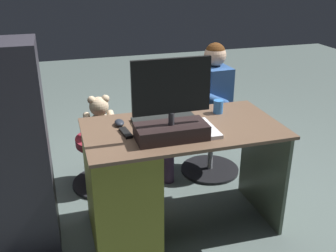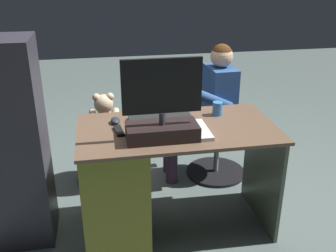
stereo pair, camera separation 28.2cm
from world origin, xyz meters
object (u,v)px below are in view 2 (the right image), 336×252
object	(u,v)px
desk	(128,181)
monitor	(162,116)
keyboard	(161,119)
tv_remote	(119,131)
cup	(217,109)
visitor_chair	(217,148)
office_chair_teddy	(107,155)
person	(208,103)
computer_mouse	(115,121)
teddy_bear	(104,116)

from	to	relation	value
desk	monitor	distance (m)	0.56
keyboard	tv_remote	size ratio (longest dim) A/B	2.80
cup	visitor_chair	xyz separation A→B (m)	(-0.17, -0.49, -0.56)
office_chair_teddy	desk	bearing A→B (deg)	99.28
cup	person	distance (m)	0.52
computer_mouse	person	bearing A→B (deg)	-146.14
tv_remote	visitor_chair	bearing A→B (deg)	-149.28
computer_mouse	visitor_chair	size ratio (longest dim) A/B	0.19
office_chair_teddy	visitor_chair	xyz separation A→B (m)	(-0.93, 0.05, 0.00)
desk	person	xyz separation A→B (m)	(-0.72, -0.66, 0.26)
monitor	tv_remote	distance (m)	0.31
cup	tv_remote	xyz separation A→B (m)	(0.68, 0.17, -0.04)
keyboard	cup	size ratio (longest dim) A/B	4.56
tv_remote	teddy_bear	bearing A→B (deg)	-91.09
computer_mouse	tv_remote	distance (m)	0.15
cup	teddy_bear	distance (m)	0.96
visitor_chair	person	world-z (taller)	person
monitor	person	world-z (taller)	monitor
keyboard	tv_remote	distance (m)	0.32
monitor	office_chair_teddy	size ratio (longest dim) A/B	0.92
monitor	cup	distance (m)	0.54
computer_mouse	person	size ratio (longest dim) A/B	0.08
computer_mouse	keyboard	bearing A→B (deg)	179.02
desk	teddy_bear	distance (m)	0.75
keyboard	person	xyz separation A→B (m)	(-0.48, -0.53, -0.11)
computer_mouse	tv_remote	bearing A→B (deg)	94.89
keyboard	office_chair_teddy	bearing A→B (deg)	-57.67
keyboard	visitor_chair	bearing A→B (deg)	-137.62
tv_remote	teddy_bear	xyz separation A→B (m)	(0.08, -0.72, -0.18)
visitor_chair	tv_remote	bearing A→B (deg)	37.78
tv_remote	visitor_chair	distance (m)	1.20
keyboard	visitor_chair	xyz separation A→B (m)	(-0.57, -0.52, -0.52)
teddy_bear	computer_mouse	bearing A→B (deg)	96.25
keyboard	teddy_bear	world-z (taller)	teddy_bear
keyboard	computer_mouse	distance (m)	0.30
computer_mouse	office_chair_teddy	distance (m)	0.78
visitor_chair	person	xyz separation A→B (m)	(0.09, -0.00, 0.41)
desk	keyboard	world-z (taller)	keyboard
person	tv_remote	bearing A→B (deg)	41.16
computer_mouse	cup	distance (m)	0.69
monitor	computer_mouse	bearing A→B (deg)	-47.81
monitor	keyboard	bearing A→B (deg)	-97.38
keyboard	tv_remote	xyz separation A→B (m)	(0.28, 0.14, -0.00)
monitor	computer_mouse	size ratio (longest dim) A/B	5.03
monitor	visitor_chair	size ratio (longest dim) A/B	0.95
monitor	teddy_bear	world-z (taller)	monitor
desk	tv_remote	world-z (taller)	tv_remote
office_chair_teddy	visitor_chair	distance (m)	0.93
keyboard	teddy_bear	xyz separation A→B (m)	(0.36, -0.58, -0.18)
office_chair_teddy	visitor_chair	bearing A→B (deg)	177.08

